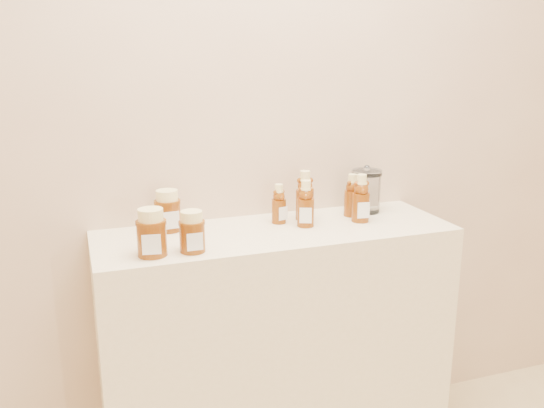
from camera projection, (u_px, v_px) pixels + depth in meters
name	position (u px, v px, depth m)	size (l,w,h in m)	color
wall_back	(257.00, 90.00, 1.99)	(3.50, 0.02, 2.70)	tan
display_table	(276.00, 351.00, 2.04)	(1.20, 0.40, 0.90)	beige
bear_bottle_back_left	(279.00, 201.00, 1.98)	(0.05, 0.05, 0.16)	#622A07
bear_bottle_back_mid	(305.00, 192.00, 2.02)	(0.07, 0.07, 0.20)	#622A07
bear_bottle_back_right	(352.00, 192.00, 2.07)	(0.06, 0.06, 0.17)	#622A07
bear_bottle_front_left	(306.00, 201.00, 1.94)	(0.06, 0.06, 0.18)	#622A07
bear_bottle_front_right	(361.00, 195.00, 2.00)	(0.06, 0.06, 0.19)	#622A07
honey_jar_left	(152.00, 232.00, 1.67)	(0.09, 0.09, 0.14)	#622A07
honey_jar_back	(168.00, 211.00, 1.90)	(0.09, 0.09, 0.14)	#622A07
honey_jar_front	(192.00, 231.00, 1.70)	(0.08, 0.08, 0.13)	#622A07
glass_canister	(366.00, 189.00, 2.12)	(0.11, 0.11, 0.17)	white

